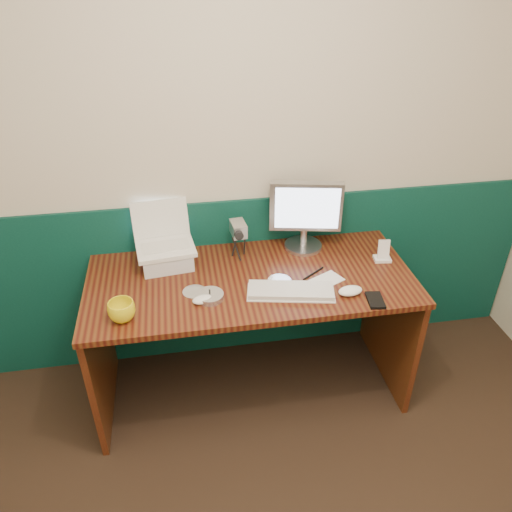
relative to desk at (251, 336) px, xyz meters
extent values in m
cube|color=beige|center=(-0.05, 0.37, 0.88)|extent=(3.50, 0.04, 2.50)
cube|color=#07332F|center=(-0.05, 0.36, 0.12)|extent=(3.48, 0.02, 1.00)
cube|color=#3A0F0A|center=(0.00, 0.00, 0.00)|extent=(1.60, 0.70, 0.75)
cube|color=silver|center=(-0.40, 0.19, 0.42)|extent=(0.27, 0.24, 0.09)
cube|color=silver|center=(0.16, -0.16, 0.39)|extent=(0.42, 0.21, 0.02)
ellipsoid|color=white|center=(0.44, -0.21, 0.39)|extent=(0.12, 0.08, 0.04)
ellipsoid|color=white|center=(-0.25, -0.16, 0.39)|extent=(0.11, 0.08, 0.03)
imported|color=yellow|center=(-0.60, -0.22, 0.42)|extent=(0.13, 0.13, 0.09)
cylinder|color=silver|center=(-0.21, -0.13, 0.39)|extent=(0.13, 0.13, 0.03)
cylinder|color=silver|center=(-0.28, -0.07, 0.38)|extent=(0.11, 0.11, 0.00)
cylinder|color=silver|center=(0.13, -0.05, 0.38)|extent=(0.12, 0.12, 0.00)
cylinder|color=black|center=(0.31, -0.02, 0.38)|extent=(0.13, 0.09, 0.01)
cube|color=white|center=(0.36, -0.08, 0.38)|extent=(0.18, 0.16, 0.00)
cube|color=white|center=(0.70, 0.05, 0.38)|extent=(0.09, 0.07, 0.02)
cube|color=white|center=(0.70, 0.05, 0.44)|extent=(0.06, 0.04, 0.10)
cube|color=black|center=(0.53, -0.28, 0.38)|extent=(0.09, 0.13, 0.01)
camera|label=1|loc=(-0.31, -1.99, 1.77)|focal=35.00mm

